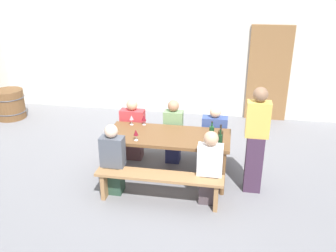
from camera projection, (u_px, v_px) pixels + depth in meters
name	position (u px, v px, depth m)	size (l,w,h in m)	color
ground_plane	(168.00, 177.00, 5.95)	(24.00, 24.00, 0.00)	slate
back_wall	(192.00, 45.00, 8.16)	(14.00, 0.20, 3.20)	silver
wooden_door	(269.00, 74.00, 7.96)	(0.90, 0.06, 2.10)	olive
tasting_table	(168.00, 140.00, 5.69)	(1.93, 0.84, 0.75)	brown
bench_near	(159.00, 181.00, 5.16)	(1.83, 0.30, 0.45)	#9E7247
bench_far	(175.00, 139.00, 6.46)	(1.83, 0.30, 0.45)	#9E7247
wine_bottle_0	(220.00, 138.00, 5.27)	(0.08, 0.08, 0.32)	#332814
wine_bottle_1	(220.00, 141.00, 5.18)	(0.07, 0.07, 0.30)	#143319
wine_bottle_2	(212.00, 133.00, 5.42)	(0.07, 0.07, 0.31)	#194723
wine_glass_0	(144.00, 118.00, 6.00)	(0.08, 0.08, 0.17)	silver
wine_glass_1	(136.00, 133.00, 5.42)	(0.07, 0.07, 0.17)	silver
wine_glass_2	(131.00, 118.00, 6.00)	(0.07, 0.07, 0.17)	silver
seated_guest_near_0	(113.00, 161.00, 5.35)	(0.34, 0.24, 1.10)	#294636
seated_guest_near_1	(210.00, 169.00, 5.11)	(0.35, 0.24, 1.10)	#4D4045
seated_guest_far_0	(133.00, 131.00, 6.38)	(0.42, 0.24, 1.11)	#553437
seated_guest_far_1	(173.00, 133.00, 6.26)	(0.32, 0.24, 1.13)	navy
seated_guest_far_2	(214.00, 138.00, 6.16)	(0.42, 0.24, 1.07)	#3F3562
standing_host	(256.00, 142.00, 5.31)	(0.34, 0.24, 1.63)	#402940
wine_barrel	(10.00, 104.00, 8.30)	(0.68, 0.68, 0.66)	brown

